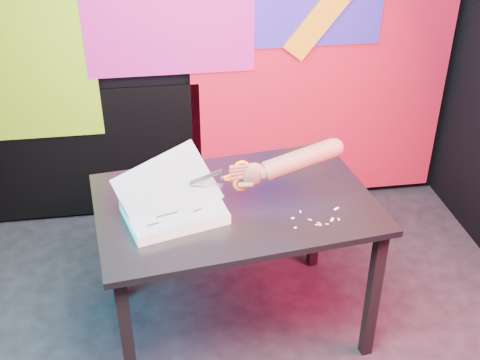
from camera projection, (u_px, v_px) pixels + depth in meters
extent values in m
cube|color=black|center=(213.00, 0.00, 3.33)|extent=(3.00, 0.01, 2.70)
cube|color=red|center=(322.00, 80.00, 3.65)|extent=(1.60, 0.02, 1.60)
cube|color=#C01C81|center=(168.00, 4.00, 3.26)|extent=(0.95, 0.02, 0.80)
cube|color=#81C415|center=(25.00, 56.00, 3.29)|extent=(0.75, 0.02, 1.00)
cube|color=black|center=(95.00, 154.00, 3.68)|extent=(1.30, 0.02, 0.85)
cube|color=black|center=(128.00, 345.00, 2.48)|extent=(0.06, 0.06, 0.72)
cube|color=black|center=(112.00, 245.00, 3.05)|extent=(0.06, 0.06, 0.72)
cube|color=black|center=(373.00, 295.00, 2.73)|extent=(0.06, 0.06, 0.72)
cube|color=black|center=(316.00, 212.00, 3.31)|extent=(0.06, 0.06, 0.72)
cube|color=black|center=(235.00, 204.00, 2.70)|extent=(1.32, 0.96, 0.03)
cube|color=white|center=(174.00, 212.00, 2.57)|extent=(0.47, 0.39, 0.05)
cube|color=silver|center=(174.00, 207.00, 2.56)|extent=(0.47, 0.39, 0.00)
cube|color=silver|center=(174.00, 206.00, 2.55)|extent=(0.46, 0.37, 0.12)
cube|color=silver|center=(171.00, 200.00, 2.55)|extent=(0.47, 0.35, 0.21)
cube|color=silver|center=(168.00, 189.00, 2.54)|extent=(0.48, 0.31, 0.30)
cylinder|color=#24232B|center=(141.00, 235.00, 2.39)|extent=(0.01, 0.01, 0.00)
cylinder|color=#24232B|center=(151.00, 233.00, 2.40)|extent=(0.01, 0.01, 0.00)
cylinder|color=#24232B|center=(160.00, 230.00, 2.41)|extent=(0.01, 0.01, 0.00)
cylinder|color=#24232B|center=(170.00, 228.00, 2.43)|extent=(0.01, 0.01, 0.00)
cylinder|color=#24232B|center=(180.00, 225.00, 2.44)|extent=(0.01, 0.01, 0.00)
cylinder|color=#24232B|center=(189.00, 223.00, 2.46)|extent=(0.01, 0.01, 0.00)
cylinder|color=#24232B|center=(198.00, 221.00, 2.47)|extent=(0.01, 0.01, 0.00)
cylinder|color=#24232B|center=(208.00, 218.00, 2.49)|extent=(0.01, 0.01, 0.00)
cylinder|color=#24232B|center=(217.00, 216.00, 2.50)|extent=(0.01, 0.01, 0.00)
cylinder|color=#24232B|center=(226.00, 214.00, 2.51)|extent=(0.01, 0.01, 0.00)
cylinder|color=#24232B|center=(123.00, 201.00, 2.60)|extent=(0.01, 0.01, 0.00)
cylinder|color=#24232B|center=(133.00, 199.00, 2.61)|extent=(0.01, 0.01, 0.00)
cylinder|color=#24232B|center=(142.00, 197.00, 2.63)|extent=(0.01, 0.01, 0.00)
cylinder|color=#24232B|center=(151.00, 195.00, 2.64)|extent=(0.01, 0.01, 0.00)
cylinder|color=#24232B|center=(160.00, 192.00, 2.66)|extent=(0.01, 0.01, 0.00)
cylinder|color=#24232B|center=(168.00, 190.00, 2.67)|extent=(0.01, 0.01, 0.00)
cylinder|color=#24232B|center=(177.00, 189.00, 2.68)|extent=(0.01, 0.01, 0.00)
cylinder|color=#24232B|center=(186.00, 187.00, 2.70)|extent=(0.01, 0.01, 0.00)
cylinder|color=#24232B|center=(194.00, 185.00, 2.71)|extent=(0.01, 0.01, 0.00)
cylinder|color=#24232B|center=(203.00, 183.00, 2.73)|extent=(0.01, 0.01, 0.00)
cube|color=black|center=(149.00, 206.00, 2.57)|extent=(0.07, 0.03, 0.00)
cube|color=black|center=(176.00, 202.00, 2.59)|extent=(0.05, 0.02, 0.00)
cube|color=black|center=(167.00, 215.00, 2.51)|extent=(0.09, 0.04, 0.00)
cube|color=black|center=(198.00, 210.00, 2.54)|extent=(0.04, 0.02, 0.00)
cube|color=black|center=(153.00, 224.00, 2.45)|extent=(0.05, 0.02, 0.00)
cube|color=silver|center=(206.00, 177.00, 2.55)|extent=(0.15, 0.02, 0.06)
cube|color=silver|center=(206.00, 185.00, 2.57)|extent=(0.15, 0.02, 0.06)
cylinder|color=silver|center=(222.00, 179.00, 2.58)|extent=(0.02, 0.01, 0.02)
cube|color=orange|center=(228.00, 179.00, 2.59)|extent=(0.06, 0.02, 0.02)
cube|color=orange|center=(228.00, 176.00, 2.58)|extent=(0.06, 0.02, 0.02)
torus|color=orange|center=(241.00, 169.00, 2.58)|extent=(0.08, 0.03, 0.08)
torus|color=orange|center=(241.00, 183.00, 2.62)|extent=(0.08, 0.03, 0.08)
ellipsoid|color=brown|center=(253.00, 174.00, 2.61)|extent=(0.11, 0.06, 0.11)
cylinder|color=brown|center=(241.00, 177.00, 2.60)|extent=(0.08, 0.03, 0.02)
cylinder|color=brown|center=(241.00, 173.00, 2.59)|extent=(0.08, 0.03, 0.02)
cylinder|color=brown|center=(241.00, 169.00, 2.58)|extent=(0.07, 0.03, 0.02)
cylinder|color=brown|center=(241.00, 166.00, 2.57)|extent=(0.06, 0.03, 0.02)
cylinder|color=brown|center=(246.00, 185.00, 2.61)|extent=(0.07, 0.04, 0.03)
cylinder|color=brown|center=(265.00, 172.00, 2.62)|extent=(0.07, 0.08, 0.07)
cylinder|color=brown|center=(300.00, 160.00, 2.64)|extent=(0.35, 0.13, 0.16)
sphere|color=brown|center=(334.00, 148.00, 2.65)|extent=(0.08, 0.08, 0.08)
cube|color=silver|center=(295.00, 228.00, 2.51)|extent=(0.01, 0.01, 0.00)
cube|color=silver|center=(339.00, 219.00, 2.57)|extent=(0.01, 0.02, 0.00)
cube|color=silver|center=(319.00, 223.00, 2.54)|extent=(0.02, 0.02, 0.00)
cube|color=silver|center=(327.00, 224.00, 2.54)|extent=(0.01, 0.01, 0.00)
cube|color=silver|center=(336.00, 209.00, 2.63)|extent=(0.03, 0.02, 0.00)
cube|color=silver|center=(332.00, 220.00, 2.56)|extent=(0.02, 0.03, 0.00)
cube|color=silver|center=(310.00, 220.00, 2.56)|extent=(0.02, 0.01, 0.00)
cube|color=silver|center=(293.00, 218.00, 2.57)|extent=(0.01, 0.01, 0.00)
cube|color=silver|center=(318.00, 225.00, 2.53)|extent=(0.03, 0.01, 0.00)
cube|color=silver|center=(300.00, 212.00, 2.61)|extent=(0.01, 0.02, 0.00)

